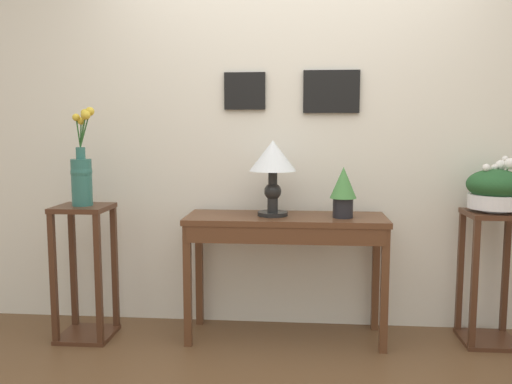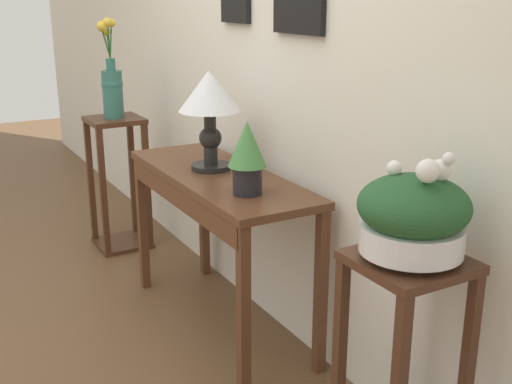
% 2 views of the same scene
% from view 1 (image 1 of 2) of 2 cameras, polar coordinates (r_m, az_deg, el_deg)
% --- Properties ---
extents(back_wall_with_art, '(9.00, 0.13, 2.80)m').
position_cam_1_polar(back_wall_with_art, '(3.55, 4.05, 8.09)').
color(back_wall_with_art, silver).
rests_on(back_wall_with_art, ground).
extents(console_table, '(1.23, 0.43, 0.78)m').
position_cam_1_polar(console_table, '(3.28, 3.20, -4.54)').
color(console_table, '#56331E').
rests_on(console_table, ground).
extents(table_lamp, '(0.29, 0.29, 0.47)m').
position_cam_1_polar(table_lamp, '(3.25, 1.82, 3.18)').
color(table_lamp, black).
rests_on(table_lamp, console_table).
extents(potted_plant_on_console, '(0.16, 0.16, 0.31)m').
position_cam_1_polar(potted_plant_on_console, '(3.24, 9.36, 0.28)').
color(potted_plant_on_console, black).
rests_on(potted_plant_on_console, console_table).
extents(pedestal_stand_left, '(0.33, 0.33, 0.85)m').
position_cam_1_polar(pedestal_stand_left, '(3.53, -17.88, -8.21)').
color(pedestal_stand_left, '#472819').
rests_on(pedestal_stand_left, ground).
extents(flower_vase_tall_left, '(0.17, 0.15, 0.60)m').
position_cam_1_polar(flower_vase_tall_left, '(3.43, -18.22, 2.00)').
color(flower_vase_tall_left, '#2D665B').
rests_on(flower_vase_tall_left, pedestal_stand_left).
extents(pedestal_stand_right, '(0.33, 0.33, 0.82)m').
position_cam_1_polar(pedestal_stand_right, '(3.59, 23.90, -8.45)').
color(pedestal_stand_right, '#472819').
rests_on(pedestal_stand_right, ground).
extents(planter_bowl_wide_right, '(0.33, 0.33, 0.33)m').
position_cam_1_polar(planter_bowl_wide_right, '(3.49, 24.35, 0.30)').
color(planter_bowl_wide_right, silver).
rests_on(planter_bowl_wide_right, pedestal_stand_right).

